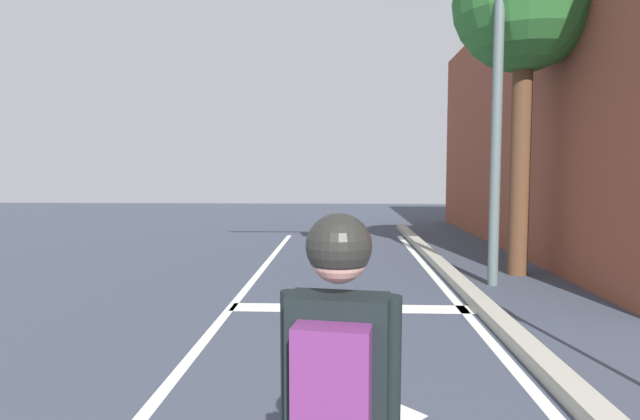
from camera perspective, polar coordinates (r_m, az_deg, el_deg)
name	(u,v)px	position (r m, az deg, el deg)	size (l,w,h in m)	color
lane_line_center	(174,377)	(4.98, -15.75, -17.31)	(0.12, 20.00, 0.01)	silver
lane_line_curbside	(527,384)	(5.01, 21.81, -17.31)	(0.12, 20.00, 0.01)	silver
stop_bar	(352,308)	(7.00, 3.51, -10.73)	(3.22, 0.40, 0.01)	silver
lane_arrow_head	(381,418)	(4.15, 6.72, -21.73)	(0.56, 0.44, 0.01)	silver
curb_strip	(557,376)	(5.07, 24.61, -16.31)	(0.24, 24.00, 0.14)	#A19E90
skater	(338,379)	(1.96, 1.96, -18.06)	(0.44, 0.61, 1.61)	#40425E
traffic_signal_mast	(436,42)	(8.61, 12.69, 17.54)	(4.56, 0.34, 5.72)	#536263
roadside_tree	(525,5)	(10.04, 21.60, 20.27)	(2.41, 2.41, 5.92)	#553622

